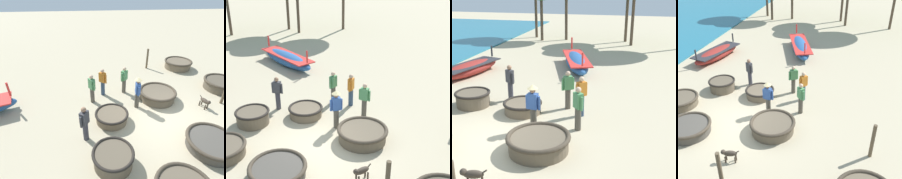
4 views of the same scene
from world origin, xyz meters
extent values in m
plane|color=#BCAD8C|center=(0.00, 0.00, 0.00)|extent=(80.00, 80.00, 0.00)
cylinder|color=#4C473F|center=(-1.89, -1.04, 0.20)|extent=(1.78, 1.78, 0.40)
torus|color=#42382B|center=(-1.89, -1.04, 0.40)|extent=(1.92, 1.92, 0.14)
cylinder|color=brown|center=(5.37, -3.04, 0.27)|extent=(1.81, 1.81, 0.54)
torus|color=#42382B|center=(5.37, -3.04, 0.54)|extent=(1.95, 1.95, 0.14)
cylinder|color=brown|center=(2.17, -4.24, 0.26)|extent=(1.83, 1.83, 0.52)
torus|color=#42382B|center=(2.17, -4.24, 0.52)|extent=(1.98, 1.98, 0.15)
cylinder|color=brown|center=(1.57, -0.14, 0.24)|extent=(1.82, 1.82, 0.47)
torus|color=#42382B|center=(1.57, -0.14, 0.47)|extent=(1.97, 1.97, 0.15)
cylinder|color=brown|center=(0.08, 2.51, 0.20)|extent=(1.41, 1.41, 0.41)
torus|color=#28231E|center=(0.08, 2.51, 0.41)|extent=(1.52, 1.52, 0.11)
cylinder|color=brown|center=(-2.17, 2.72, 0.28)|extent=(1.34, 1.34, 0.56)
torus|color=#28231E|center=(-2.17, 2.72, 0.56)|extent=(1.45, 1.45, 0.11)
cylinder|color=red|center=(1.60, 7.25, 1.10)|extent=(0.10, 0.10, 0.71)
cylinder|color=#4C473D|center=(1.70, 3.33, 0.41)|extent=(0.22, 0.22, 0.82)
cube|color=#4C8E56|center=(1.70, 3.33, 1.09)|extent=(0.40, 0.37, 0.54)
sphere|color=#DBB28E|center=(1.70, 3.33, 1.47)|extent=(0.20, 0.20, 0.20)
cylinder|color=#4C8E56|center=(1.89, 3.45, 1.04)|extent=(0.09, 0.09, 0.48)
cylinder|color=#4C8E56|center=(1.52, 3.21, 1.04)|extent=(0.09, 0.09, 0.48)
cylinder|color=#383842|center=(-0.89, 3.65, 0.41)|extent=(0.22, 0.22, 0.82)
cube|color=#3D3D42|center=(-0.89, 3.65, 1.09)|extent=(0.40, 0.38, 0.54)
sphere|color=#A37556|center=(-0.89, 3.65, 1.47)|extent=(0.20, 0.20, 0.20)
cylinder|color=#3D3D42|center=(-1.06, 3.78, 1.04)|extent=(0.09, 0.09, 0.48)
cylinder|color=#3D3D42|center=(-0.71, 3.52, 1.04)|extent=(0.09, 0.09, 0.48)
cylinder|color=#4C473D|center=(2.46, 1.53, 0.41)|extent=(0.22, 0.22, 0.82)
cube|color=#4C8E56|center=(2.46, 1.53, 1.09)|extent=(0.39, 0.40, 0.54)
sphere|color=#DBB28E|center=(2.46, 1.53, 1.47)|extent=(0.20, 0.20, 0.20)
cylinder|color=#4C8E56|center=(2.60, 1.37, 1.04)|extent=(0.09, 0.09, 0.48)
cylinder|color=#4C8E56|center=(2.31, 1.69, 1.04)|extent=(0.09, 0.09, 0.48)
cylinder|color=#4C473D|center=(0.99, 1.13, 0.41)|extent=(0.22, 0.22, 0.82)
cube|color=#33569E|center=(0.99, 1.13, 1.09)|extent=(0.36, 0.26, 0.54)
sphere|color=#A37556|center=(0.99, 1.13, 1.47)|extent=(0.20, 0.20, 0.20)
cylinder|color=#33569E|center=(0.77, 1.16, 1.04)|extent=(0.09, 0.09, 0.48)
cylinder|color=#33569E|center=(1.21, 1.11, 1.04)|extent=(0.09, 0.09, 0.48)
cone|color=#D1BC84|center=(0.99, 1.13, 1.60)|extent=(0.36, 0.36, 0.14)
cylinder|color=#2D425B|center=(2.35, 2.73, 0.41)|extent=(0.22, 0.22, 0.82)
cube|color=orange|center=(2.35, 2.73, 1.09)|extent=(0.39, 0.40, 0.54)
sphere|color=#DBB28E|center=(2.35, 2.73, 1.47)|extent=(0.20, 0.20, 0.20)
cylinder|color=orange|center=(2.50, 2.90, 1.04)|extent=(0.09, 0.09, 0.48)
cylinder|color=orange|center=(2.20, 2.57, 1.04)|extent=(0.09, 0.09, 0.48)
ellipsoid|color=#3D3328|center=(0.55, -2.21, 0.39)|extent=(0.55, 0.30, 0.22)
sphere|color=#3D3328|center=(0.31, -2.26, 0.46)|extent=(0.18, 0.18, 0.18)
cylinder|color=#3D3328|center=(0.80, -2.16, 0.45)|extent=(0.21, 0.08, 0.16)
cylinder|color=#3D3328|center=(0.39, -2.32, 0.14)|extent=(0.06, 0.06, 0.28)
cylinder|color=#3D3328|center=(0.36, -2.18, 0.14)|extent=(0.06, 0.06, 0.28)
cylinder|color=#3D3328|center=(0.75, -2.24, 0.14)|extent=(0.06, 0.06, 0.28)
cylinder|color=#3D3328|center=(0.72, -2.11, 0.14)|extent=(0.06, 0.06, 0.28)
cylinder|color=brown|center=(5.62, -0.74, 0.73)|extent=(0.14, 0.14, 1.47)
camera|label=1|loc=(-6.00, 3.22, 5.34)|focal=28.00mm
camera|label=2|loc=(-3.08, -9.25, 6.78)|focal=50.00mm
camera|label=3|loc=(4.22, -8.08, 4.89)|focal=50.00mm
camera|label=4|loc=(4.35, -8.72, 7.17)|focal=42.00mm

